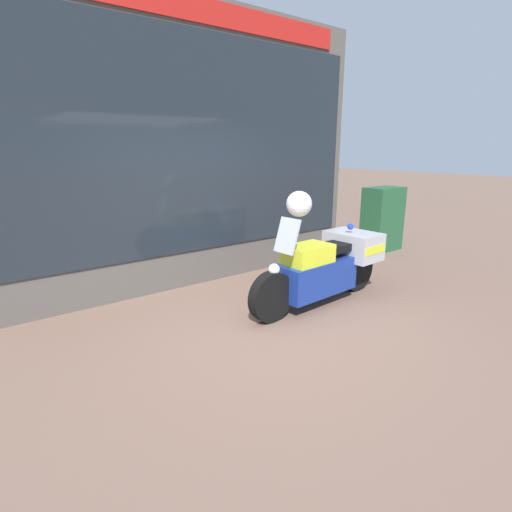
# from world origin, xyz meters

# --- Properties ---
(ground_plane) EXTENTS (60.00, 60.00, 0.00)m
(ground_plane) POSITION_xyz_m (0.00, 0.00, 0.00)
(ground_plane) COLOR #7A5B4C
(shop_building) EXTENTS (6.79, 0.55, 4.06)m
(shop_building) POSITION_xyz_m (-0.41, 2.00, 2.04)
(shop_building) COLOR #56514C
(shop_building) RESTS_ON ground
(window_display) EXTENTS (5.48, 0.30, 1.89)m
(window_display) POSITION_xyz_m (0.35, 2.03, 0.45)
(window_display) COLOR slate
(window_display) RESTS_ON ground
(paramedic_motorcycle) EXTENTS (2.34, 0.77, 1.24)m
(paramedic_motorcycle) POSITION_xyz_m (1.29, 0.09, 0.53)
(paramedic_motorcycle) COLOR black
(paramedic_motorcycle) RESTS_ON ground
(utility_cabinet) EXTENTS (0.82, 0.50, 1.29)m
(utility_cabinet) POSITION_xyz_m (4.32, 1.38, 0.64)
(utility_cabinet) COLOR #235633
(utility_cabinet) RESTS_ON ground
(white_helmet) EXTENTS (0.31, 0.31, 0.31)m
(white_helmet) POSITION_xyz_m (0.71, 0.06, 1.40)
(white_helmet) COLOR white
(white_helmet) RESTS_ON paramedic_motorcycle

